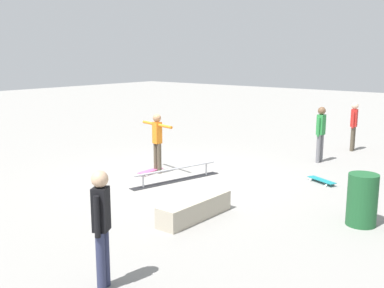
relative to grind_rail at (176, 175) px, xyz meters
name	(u,v)px	position (x,y,z in m)	size (l,w,h in m)	color
ground_plane	(181,177)	(-0.39, -0.17, -0.15)	(60.00, 60.00, 0.00)	gray
grind_rail	(176,175)	(0.00, 0.00, 0.00)	(2.55, 0.84, 0.34)	black
skate_ledge	(195,209)	(1.77, 2.00, 0.05)	(1.75, 0.45, 0.39)	#B2A893
skater_main	(157,139)	(-0.31, -0.93, 0.77)	(0.33, 1.26, 1.58)	brown
skateboard_main	(151,171)	(-0.11, -1.00, -0.07)	(0.80, 0.27, 0.09)	#E05993
bystander_black_shirt	(102,223)	(4.63, 2.72, 0.78)	(0.36, 0.27, 1.64)	#2D3351
bystander_red_shirt	(354,124)	(-6.37, 2.09, 0.74)	(0.36, 0.22, 1.58)	brown
bystander_green_shirt	(321,131)	(-4.15, 1.93, 0.77)	(0.37, 0.22, 1.62)	slate
loose_skateboard_teal	(322,180)	(-2.09, 2.90, -0.07)	(0.51, 0.81, 0.09)	teal
trash_bin	(362,200)	(0.11, 4.60, 0.34)	(0.54, 0.54, 0.97)	#1E592D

